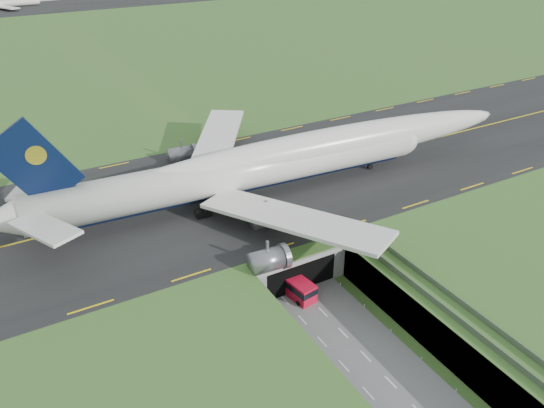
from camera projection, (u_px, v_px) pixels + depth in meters
ground at (331, 321)px, 75.72m from camera, size 900.00×900.00×0.00m
airfield_deck at (332, 305)px, 74.26m from camera, size 800.00×800.00×6.00m
trench_road at (363, 354)px, 69.96m from camera, size 12.00×75.00×0.20m
taxiway at (230, 190)px, 97.87m from camera, size 800.00×44.00×0.18m
tunnel_portal at (273, 245)px, 86.81m from camera, size 17.00×22.30×6.00m
guideway at (500, 352)px, 63.26m from camera, size 3.00×53.00×7.05m
jumbo_jet at (275, 163)px, 94.93m from camera, size 100.87×63.63×21.09m
shuttle_tram at (295, 286)px, 80.17m from camera, size 3.90×7.74×3.02m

